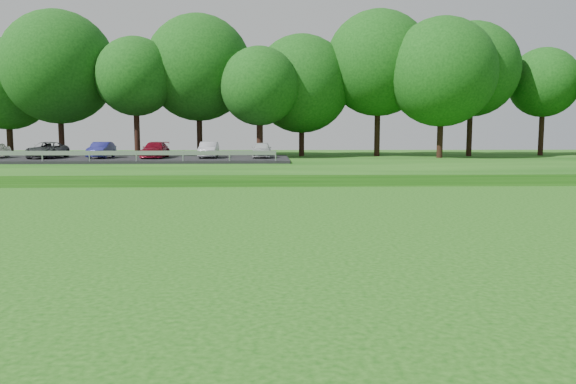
{
  "coord_description": "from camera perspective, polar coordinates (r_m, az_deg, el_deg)",
  "views": [
    {
      "loc": [
        -13.41,
        -9.48,
        2.93
      ],
      "look_at": [
        -12.93,
        5.07,
        1.3
      ],
      "focal_mm": 35.0,
      "sensor_mm": 36.0,
      "label": 1
    }
  ],
  "objects": [
    {
      "name": "berm",
      "position": [
        45.58,
        15.25,
        2.87
      ],
      "size": [
        130.0,
        30.0,
        0.6
      ],
      "primitive_type": "cube",
      "color": "#13450D",
      "rests_on": "ground"
    },
    {
      "name": "walking_path",
      "position": [
        32.52,
        22.49,
        0.78
      ],
      "size": [
        130.0,
        1.6,
        0.04
      ],
      "primitive_type": "cube",
      "color": "gray",
      "rests_on": "ground"
    },
    {
      "name": "treeline",
      "position": [
        49.61,
        14.14,
        12.19
      ],
      "size": [
        104.0,
        7.0,
        15.0
      ],
      "primitive_type": null,
      "color": "#0E3C0D",
      "rests_on": "berm"
    },
    {
      "name": "parking_lot",
      "position": [
        43.72,
        -16.3,
        3.69
      ],
      "size": [
        24.0,
        9.0,
        1.38
      ],
      "color": "black",
      "rests_on": "berm"
    }
  ]
}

